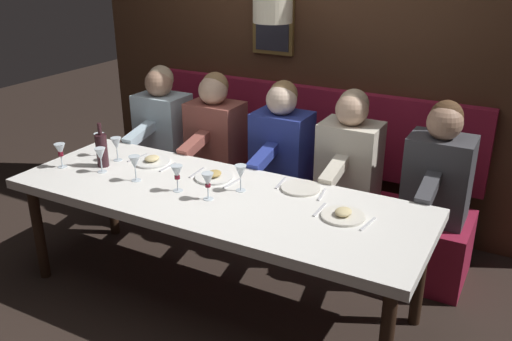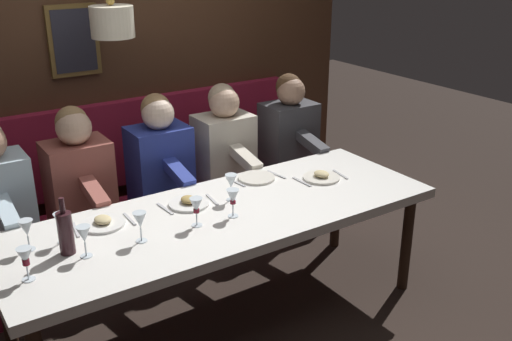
# 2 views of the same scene
# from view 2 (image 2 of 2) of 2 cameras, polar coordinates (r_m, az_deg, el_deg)

# --- Properties ---
(ground_plane) EXTENTS (12.00, 12.00, 0.00)m
(ground_plane) POSITION_cam_2_polar(r_m,az_deg,el_deg) (3.76, -2.90, -14.20)
(ground_plane) COLOR black
(dining_table) EXTENTS (0.90, 2.55, 0.74)m
(dining_table) POSITION_cam_2_polar(r_m,az_deg,el_deg) (3.41, -3.11, -4.93)
(dining_table) COLOR silver
(dining_table) RESTS_ON ground_plane
(banquette_bench) EXTENTS (0.52, 2.75, 0.45)m
(banquette_bench) POSITION_cam_2_polar(r_m,az_deg,el_deg) (4.32, -9.06, -5.83)
(banquette_bench) COLOR maroon
(banquette_bench) RESTS_ON ground_plane
(back_wall_panel) EXTENTS (0.59, 3.95, 2.90)m
(back_wall_panel) POSITION_cam_2_polar(r_m,az_deg,el_deg) (4.45, -13.16, 10.29)
(back_wall_panel) COLOR #422819
(back_wall_panel) RESTS_ON ground_plane
(diner_nearest) EXTENTS (0.60, 0.40, 0.79)m
(diner_nearest) POSITION_cam_2_polar(r_m,az_deg,el_deg) (4.62, 3.24, 4.17)
(diner_nearest) COLOR #3D3D42
(diner_nearest) RESTS_ON banquette_bench
(diner_near) EXTENTS (0.60, 0.40, 0.79)m
(diner_near) POSITION_cam_2_polar(r_m,az_deg,el_deg) (4.30, -3.11, 2.86)
(diner_near) COLOR beige
(diner_near) RESTS_ON banquette_bench
(diner_middle) EXTENTS (0.60, 0.40, 0.79)m
(diner_middle) POSITION_cam_2_polar(r_m,az_deg,el_deg) (4.08, -9.33, 1.54)
(diner_middle) COLOR #283893
(diner_middle) RESTS_ON banquette_bench
(diner_far) EXTENTS (0.60, 0.40, 0.79)m
(diner_far) POSITION_cam_2_polar(r_m,az_deg,el_deg) (3.90, -16.87, -0.09)
(diner_far) COLOR #934C42
(diner_far) RESTS_ON banquette_bench
(place_setting_0) EXTENTS (0.24, 0.32, 0.05)m
(place_setting_0) POSITION_cam_2_polar(r_m,az_deg,el_deg) (3.32, -14.64, -4.91)
(place_setting_0) COLOR white
(place_setting_0) RESTS_ON dining_table
(place_setting_1) EXTENTS (0.24, 0.33, 0.01)m
(place_setting_1) POSITION_cam_2_polar(r_m,az_deg,el_deg) (3.82, 0.06, -0.71)
(place_setting_1) COLOR silver
(place_setting_1) RESTS_ON dining_table
(place_setting_2) EXTENTS (0.24, 0.32, 0.05)m
(place_setting_2) POSITION_cam_2_polar(r_m,az_deg,el_deg) (3.84, 6.38, -0.58)
(place_setting_2) COLOR silver
(place_setting_2) RESTS_ON dining_table
(place_setting_3) EXTENTS (0.24, 0.32, 0.05)m
(place_setting_3) POSITION_cam_2_polar(r_m,az_deg,el_deg) (3.47, -6.53, -3.10)
(place_setting_3) COLOR white
(place_setting_3) RESTS_ON dining_table
(wine_glass_0) EXTENTS (0.07, 0.07, 0.16)m
(wine_glass_0) POSITION_cam_2_polar(r_m,az_deg,el_deg) (3.06, -11.20, -4.82)
(wine_glass_0) COLOR silver
(wine_glass_0) RESTS_ON dining_table
(wine_glass_1) EXTENTS (0.07, 0.07, 0.16)m
(wine_glass_1) POSITION_cam_2_polar(r_m,az_deg,el_deg) (3.47, -2.44, -1.12)
(wine_glass_1) COLOR silver
(wine_glass_1) RESTS_ON dining_table
(wine_glass_2) EXTENTS (0.07, 0.07, 0.16)m
(wine_glass_2) POSITION_cam_2_polar(r_m,az_deg,el_deg) (3.14, -21.40, -5.30)
(wine_glass_2) COLOR silver
(wine_glass_2) RESTS_ON dining_table
(wine_glass_3) EXTENTS (0.07, 0.07, 0.16)m
(wine_glass_3) POSITION_cam_2_polar(r_m,az_deg,el_deg) (2.88, -21.51, -7.89)
(wine_glass_3) COLOR silver
(wine_glass_3) RESTS_ON dining_table
(wine_glass_4) EXTENTS (0.07, 0.07, 0.16)m
(wine_glass_4) POSITION_cam_2_polar(r_m,az_deg,el_deg) (3.16, -18.42, -4.74)
(wine_glass_4) COLOR silver
(wine_glass_4) RESTS_ON dining_table
(wine_glass_5) EXTENTS (0.07, 0.07, 0.16)m
(wine_glass_5) POSITION_cam_2_polar(r_m,az_deg,el_deg) (2.99, -16.37, -6.05)
(wine_glass_5) COLOR silver
(wine_glass_5) RESTS_ON dining_table
(wine_glass_6) EXTENTS (0.07, 0.07, 0.16)m
(wine_glass_6) POSITION_cam_2_polar(r_m,az_deg,el_deg) (3.18, -5.83, -3.48)
(wine_glass_6) COLOR silver
(wine_glass_6) RESTS_ON dining_table
(wine_glass_7) EXTENTS (0.07, 0.07, 0.16)m
(wine_glass_7) POSITION_cam_2_polar(r_m,az_deg,el_deg) (3.27, -2.27, -2.64)
(wine_glass_7) COLOR silver
(wine_glass_7) RESTS_ON dining_table
(wine_bottle) EXTENTS (0.08, 0.08, 0.30)m
(wine_bottle) POSITION_cam_2_polar(r_m,az_deg,el_deg) (3.04, -18.01, -5.72)
(wine_bottle) COLOR #33191E
(wine_bottle) RESTS_ON dining_table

